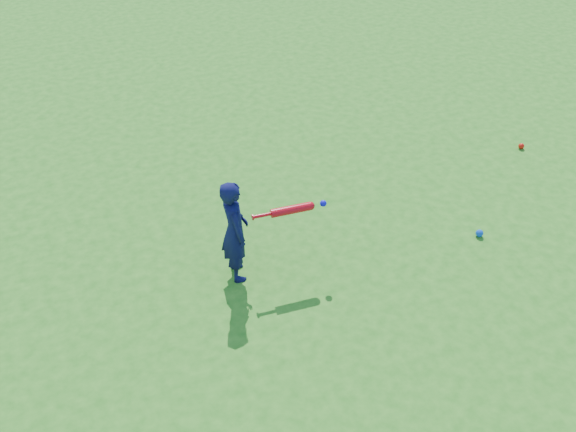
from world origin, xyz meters
The scene contains 5 objects.
ground centered at (0.00, 0.00, 0.00)m, with size 80.00×80.00×0.00m, color #27731B.
child centered at (-0.33, -0.41, 0.52)m, with size 0.38×0.25×1.03m, color #0D0F40.
ground_ball_red centered at (3.59, 0.34, 0.04)m, with size 0.07×0.07×0.07m, color red.
ground_ball_blue centered at (2.09, -0.85, 0.04)m, with size 0.08×0.08×0.08m, color blue.
bat_swing centered at (0.21, -0.50, 0.66)m, with size 0.70×0.12×0.08m.
Camera 1 is at (-1.64, -4.68, 4.09)m, focal length 40.00 mm.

